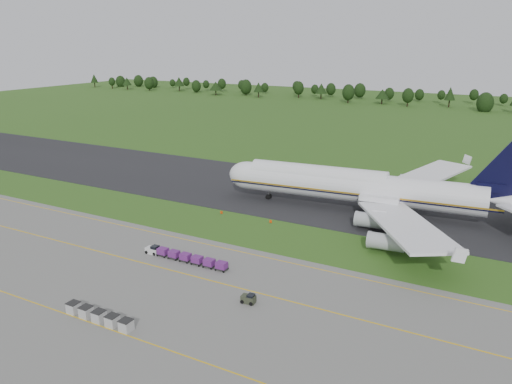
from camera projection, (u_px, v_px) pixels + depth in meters
The scene contains 10 objects.
ground at pixel (231, 227), 101.76m from camera, with size 600.00×600.00×0.00m, color #2B5218.
apron at pixel (112, 300), 73.11m from camera, with size 300.00×52.00×0.06m, color slate.
taxiway at pixel (289, 192), 125.34m from camera, with size 300.00×40.00×0.08m, color black.
apron_markings at pixel (144, 280), 79.01m from camera, with size 300.00×30.20×0.01m.
tree_line at pixel (447, 97), 280.17m from camera, with size 527.92×24.08×11.87m.
aircraft at pixel (363, 187), 109.88m from camera, with size 68.94×66.82×19.32m.
baggage_train at pixel (184, 257), 85.73m from camera, with size 16.73×1.52×1.46m.
utility_cart at pixel (248, 299), 72.14m from camera, with size 2.11×1.42×1.12m.
uld_row at pixel (99, 316), 67.27m from camera, with size 11.19×1.59×1.57m.
edge_markers at pixel (245, 217), 106.78m from camera, with size 12.60×0.30×0.60m.
Camera 1 is at (49.52, -81.53, 36.51)m, focal length 35.00 mm.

